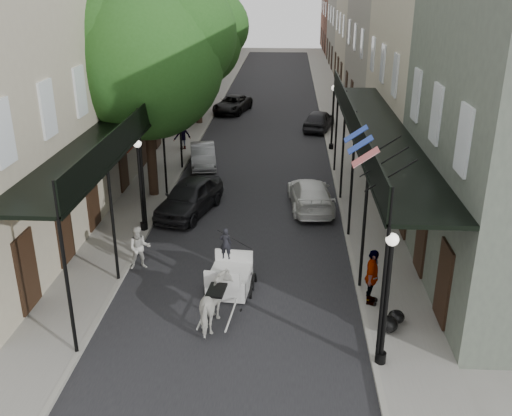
# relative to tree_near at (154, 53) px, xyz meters

# --- Properties ---
(ground) EXTENTS (140.00, 140.00, 0.00)m
(ground) POSITION_rel_tree_near_xyz_m (4.20, -10.18, -6.49)
(ground) COLOR gray
(ground) RESTS_ON ground
(road) EXTENTS (8.00, 90.00, 0.01)m
(road) POSITION_rel_tree_near_xyz_m (4.20, 9.82, -6.48)
(road) COLOR black
(road) RESTS_ON ground
(sidewalk_left) EXTENTS (2.20, 90.00, 0.12)m
(sidewalk_left) POSITION_rel_tree_near_xyz_m (-0.80, 9.82, -6.43)
(sidewalk_left) COLOR gray
(sidewalk_left) RESTS_ON ground
(sidewalk_right) EXTENTS (2.20, 90.00, 0.12)m
(sidewalk_right) POSITION_rel_tree_near_xyz_m (9.20, 9.82, -6.43)
(sidewalk_right) COLOR gray
(sidewalk_right) RESTS_ON ground
(building_row_left) EXTENTS (5.00, 80.00, 10.50)m
(building_row_left) POSITION_rel_tree_near_xyz_m (-4.40, 19.82, -1.24)
(building_row_left) COLOR #AAA188
(building_row_left) RESTS_ON ground
(building_row_right) EXTENTS (5.00, 80.00, 10.50)m
(building_row_right) POSITION_rel_tree_near_xyz_m (12.80, 19.82, -1.24)
(building_row_right) COLOR gray
(building_row_right) RESTS_ON ground
(gallery_left) EXTENTS (2.20, 18.05, 4.88)m
(gallery_left) POSITION_rel_tree_near_xyz_m (-0.59, -3.20, -2.44)
(gallery_left) COLOR black
(gallery_left) RESTS_ON sidewalk_left
(gallery_right) EXTENTS (2.20, 18.05, 4.88)m
(gallery_right) POSITION_rel_tree_near_xyz_m (8.99, -3.20, -2.44)
(gallery_right) COLOR black
(gallery_right) RESTS_ON sidewalk_right
(tree_near) EXTENTS (7.31, 6.80, 9.63)m
(tree_near) POSITION_rel_tree_near_xyz_m (0.00, 0.00, 0.00)
(tree_near) COLOR #382619
(tree_near) RESTS_ON sidewalk_left
(tree_far) EXTENTS (6.45, 6.00, 8.61)m
(tree_far) POSITION_rel_tree_near_xyz_m (-0.05, 14.00, -0.65)
(tree_far) COLOR #382619
(tree_far) RESTS_ON sidewalk_left
(lamppost_right_near) EXTENTS (0.32, 0.32, 3.71)m
(lamppost_right_near) POSITION_rel_tree_near_xyz_m (8.30, -12.18, -4.44)
(lamppost_right_near) COLOR black
(lamppost_right_near) RESTS_ON sidewalk_right
(lamppost_left) EXTENTS (0.32, 0.32, 3.71)m
(lamppost_left) POSITION_rel_tree_near_xyz_m (0.10, -4.18, -4.44)
(lamppost_left) COLOR black
(lamppost_left) RESTS_ON sidewalk_left
(lamppost_right_far) EXTENTS (0.32, 0.32, 3.71)m
(lamppost_right_far) POSITION_rel_tree_near_xyz_m (8.30, 7.82, -4.44)
(lamppost_right_far) COLOR black
(lamppost_right_far) RESTS_ON sidewalk_right
(horse) EXTENTS (0.96, 1.83, 1.49)m
(horse) POSITION_rel_tree_near_xyz_m (3.79, -10.55, -5.75)
(horse) COLOR beige
(horse) RESTS_ON ground
(carriage) EXTENTS (1.66, 2.30, 2.49)m
(carriage) POSITION_rel_tree_near_xyz_m (4.01, -8.25, -5.52)
(carriage) COLOR black
(carriage) RESTS_ON ground
(pedestrian_walking) EXTENTS (0.89, 0.77, 1.57)m
(pedestrian_walking) POSITION_rel_tree_near_xyz_m (0.71, -7.18, -5.70)
(pedestrian_walking) COLOR #B7B6AD
(pedestrian_walking) RESTS_ON ground
(pedestrian_sidewalk_left) EXTENTS (1.24, 1.13, 1.67)m
(pedestrian_sidewalk_left) POSITION_rel_tree_near_xyz_m (-0.39, 7.30, -5.53)
(pedestrian_sidewalk_left) COLOR gray
(pedestrian_sidewalk_left) RESTS_ON sidewalk_left
(pedestrian_sidewalk_right) EXTENTS (0.71, 1.13, 1.80)m
(pedestrian_sidewalk_right) POSITION_rel_tree_near_xyz_m (8.40, -9.23, -5.47)
(pedestrian_sidewalk_right) COLOR gray
(pedestrian_sidewalk_right) RESTS_ON sidewalk_right
(car_left_near) EXTENTS (2.82, 4.61, 1.47)m
(car_left_near) POSITION_rel_tree_near_xyz_m (1.60, -2.08, -5.75)
(car_left_near) COLOR black
(car_left_near) RESTS_ON ground
(car_left_mid) EXTENTS (1.90, 3.81, 1.20)m
(car_left_mid) POSITION_rel_tree_near_xyz_m (1.22, 4.48, -5.89)
(car_left_mid) COLOR #959499
(car_left_mid) RESTS_ON ground
(car_left_far) EXTENTS (2.99, 4.75, 1.22)m
(car_left_far) POSITION_rel_tree_near_xyz_m (1.54, 17.70, -5.88)
(car_left_far) COLOR black
(car_left_far) RESTS_ON ground
(car_right_near) EXTENTS (2.12, 4.48, 1.26)m
(car_right_near) POSITION_rel_tree_near_xyz_m (6.80, -1.18, -5.86)
(car_right_near) COLOR silver
(car_right_near) RESTS_ON ground
(car_right_far) EXTENTS (2.50, 4.19, 1.34)m
(car_right_far) POSITION_rel_tree_near_xyz_m (7.79, 12.73, -5.82)
(car_right_far) COLOR black
(car_right_far) RESTS_ON ground
(trash_bags) EXTENTS (0.81, 0.96, 0.47)m
(trash_bags) POSITION_rel_tree_near_xyz_m (8.83, -10.56, -6.15)
(trash_bags) COLOR black
(trash_bags) RESTS_ON sidewalk_right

